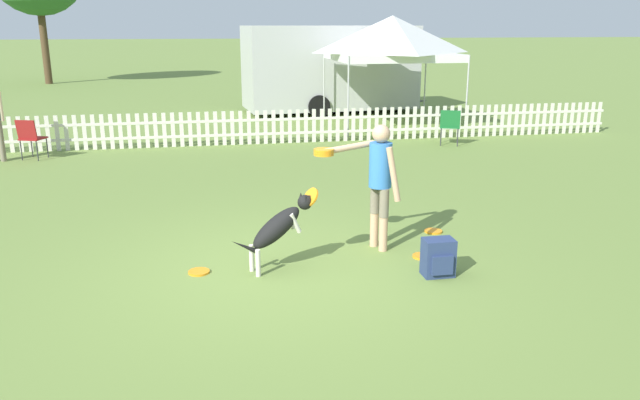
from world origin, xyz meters
TOP-DOWN VIEW (x-y plane):
  - ground_plane at (0.00, 0.00)m, footprint 240.00×240.00m
  - handler_person at (1.31, 0.50)m, footprint 1.05×0.44m
  - leaping_dog at (0.04, 0.06)m, footprint 1.08×0.52m
  - frisbee_near_handler at (-0.90, 0.09)m, footprint 0.24×0.24m
  - frisbee_near_dog at (1.80, 0.09)m, footprint 0.24×0.24m
  - frisbee_midfield at (2.27, 0.98)m, footprint 0.24×0.24m
  - backpack_on_grass at (1.77, -0.49)m, footprint 0.35×0.28m
  - picket_fence at (-0.00, 7.95)m, footprint 19.08×0.04m
  - folding_chair_blue_left at (-4.33, 7.04)m, footprint 0.56×0.57m
  - folding_chair_center at (4.90, 6.96)m, footprint 0.60×0.61m
  - canopy_tent_main at (4.39, 10.08)m, footprint 3.19×3.19m
  - equipment_trailer at (3.29, 13.15)m, footprint 6.22×2.70m

SIDE VIEW (x-z plane):
  - ground_plane at x=0.00m, z-range 0.00..0.00m
  - frisbee_near_handler at x=-0.90m, z-range 0.00..0.02m
  - frisbee_near_dog at x=1.80m, z-range 0.00..0.02m
  - frisbee_midfield at x=2.27m, z-range 0.00..0.02m
  - backpack_on_grass at x=1.77m, z-range 0.00..0.43m
  - picket_fence at x=0.00m, z-range 0.00..0.80m
  - folding_chair_center at x=4.90m, z-range 0.08..0.92m
  - folding_chair_blue_left at x=-4.33m, z-range 0.09..0.94m
  - leaping_dog at x=0.04m, z-range 0.07..0.99m
  - handler_person at x=1.31m, z-range 0.20..1.78m
  - equipment_trailer at x=3.29m, z-range 0.07..2.78m
  - canopy_tent_main at x=4.39m, z-range 0.90..3.88m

